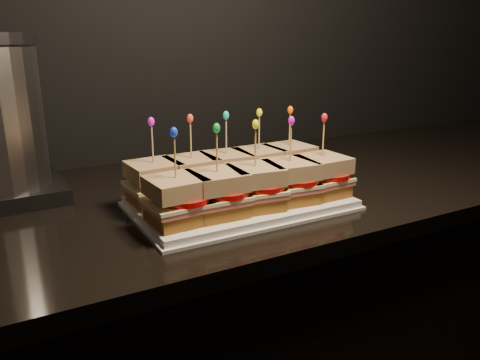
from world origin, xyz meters
TOP-DOWN VIEW (x-y plane):
  - wall_back at (0.00, 2.00)m, footprint 4.00×0.04m
  - cabinet at (-0.76, 1.68)m, footprint 2.53×0.63m
  - granite_slab at (-0.76, 1.68)m, footprint 2.57×0.67m
  - platter at (-0.94, 1.56)m, footprint 0.39×0.24m
  - platter_rim at (-0.94, 1.56)m, footprint 0.41×0.26m
  - sandwich_0_bread_bot at (-1.09, 1.61)m, footprint 0.09×0.09m
  - sandwich_0_ham at (-1.09, 1.61)m, footprint 0.10×0.10m
  - sandwich_0_cheese at (-1.09, 1.61)m, footprint 0.10×0.10m
  - sandwich_0_tomato at (-1.07, 1.61)m, footprint 0.09×0.09m
  - sandwich_0_bread_top at (-1.09, 1.61)m, footprint 0.09×0.09m
  - sandwich_0_pick at (-1.09, 1.61)m, footprint 0.00×0.00m
  - sandwich_0_frill at (-1.09, 1.61)m, footprint 0.01×0.01m
  - sandwich_1_bread_bot at (-1.01, 1.61)m, footprint 0.09×0.09m
  - sandwich_1_ham at (-1.01, 1.61)m, footprint 0.10×0.10m
  - sandwich_1_cheese at (-1.01, 1.61)m, footprint 0.10×0.10m
  - sandwich_1_tomato at (-1.00, 1.61)m, footprint 0.09×0.09m
  - sandwich_1_bread_top at (-1.01, 1.61)m, footprint 0.09×0.09m
  - sandwich_1_pick at (-1.01, 1.61)m, footprint 0.00×0.00m
  - sandwich_1_frill at (-1.01, 1.61)m, footprint 0.01×0.01m
  - sandwich_2_bread_bot at (-0.94, 1.61)m, footprint 0.09×0.09m
  - sandwich_2_ham at (-0.94, 1.61)m, footprint 0.10×0.10m
  - sandwich_2_cheese at (-0.94, 1.61)m, footprint 0.10×0.10m
  - sandwich_2_tomato at (-0.92, 1.61)m, footprint 0.09×0.09m
  - sandwich_2_bread_top at (-0.94, 1.61)m, footprint 0.10×0.10m
  - sandwich_2_pick at (-0.94, 1.61)m, footprint 0.00×0.00m
  - sandwich_2_frill at (-0.94, 1.61)m, footprint 0.01×0.01m
  - sandwich_3_bread_bot at (-0.86, 1.61)m, footprint 0.09×0.09m
  - sandwich_3_ham at (-0.86, 1.61)m, footprint 0.10×0.10m
  - sandwich_3_cheese at (-0.86, 1.61)m, footprint 0.10×0.10m
  - sandwich_3_tomato at (-0.85, 1.61)m, footprint 0.09×0.09m
  - sandwich_3_bread_top at (-0.86, 1.61)m, footprint 0.09×0.09m
  - sandwich_3_pick at (-0.86, 1.61)m, footprint 0.00×0.00m
  - sandwich_3_frill at (-0.86, 1.61)m, footprint 0.01×0.01m
  - sandwich_4_bread_bot at (-0.79, 1.61)m, footprint 0.09×0.09m
  - sandwich_4_ham at (-0.79, 1.61)m, footprint 0.10×0.10m
  - sandwich_4_cheese at (-0.79, 1.61)m, footprint 0.10×0.10m
  - sandwich_4_tomato at (-0.77, 1.61)m, footprint 0.09×0.09m
  - sandwich_4_bread_top at (-0.79, 1.61)m, footprint 0.09×0.09m
  - sandwich_4_pick at (-0.79, 1.61)m, footprint 0.00×0.00m
  - sandwich_4_frill at (-0.79, 1.61)m, footprint 0.01×0.01m
  - sandwich_5_bread_bot at (-1.09, 1.50)m, footprint 0.09×0.09m
  - sandwich_5_ham at (-1.09, 1.50)m, footprint 0.10×0.10m
  - sandwich_5_cheese at (-1.09, 1.50)m, footprint 0.10×0.10m
  - sandwich_5_tomato at (-1.07, 1.49)m, footprint 0.09×0.09m
  - sandwich_5_bread_top at (-1.09, 1.50)m, footprint 0.09×0.09m
  - sandwich_5_pick at (-1.09, 1.50)m, footprint 0.00×0.00m
  - sandwich_5_frill at (-1.09, 1.50)m, footprint 0.01×0.01m
  - sandwich_6_bread_bot at (-1.01, 1.50)m, footprint 0.09×0.09m
  - sandwich_6_ham at (-1.01, 1.50)m, footprint 0.10×0.09m
  - sandwich_6_cheese at (-1.01, 1.50)m, footprint 0.10×0.10m
  - sandwich_6_tomato at (-1.00, 1.49)m, footprint 0.09×0.09m
  - sandwich_6_bread_top at (-1.01, 1.50)m, footprint 0.09×0.09m
  - sandwich_6_pick at (-1.01, 1.50)m, footprint 0.00×0.00m
  - sandwich_6_frill at (-1.01, 1.50)m, footprint 0.01×0.01m
  - sandwich_7_bread_bot at (-0.94, 1.50)m, footprint 0.10×0.10m
  - sandwich_7_ham at (-0.94, 1.50)m, footprint 0.11×0.10m
  - sandwich_7_cheese at (-0.94, 1.50)m, footprint 0.11×0.11m
  - sandwich_7_tomato at (-0.92, 1.49)m, footprint 0.09×0.09m
  - sandwich_7_bread_top at (-0.94, 1.50)m, footprint 0.10×0.10m
  - sandwich_7_pick at (-0.94, 1.50)m, footprint 0.00×0.00m
  - sandwich_7_frill at (-0.94, 1.50)m, footprint 0.01×0.01m
  - sandwich_8_bread_bot at (-0.86, 1.50)m, footprint 0.09×0.09m
  - sandwich_8_ham at (-0.86, 1.50)m, footprint 0.10×0.10m
  - sandwich_8_cheese at (-0.86, 1.50)m, footprint 0.11×0.10m
  - sandwich_8_tomato at (-0.85, 1.49)m, footprint 0.09×0.09m
  - sandwich_8_bread_top at (-0.86, 1.50)m, footprint 0.10×0.10m
  - sandwich_8_pick at (-0.86, 1.50)m, footprint 0.00×0.00m
  - sandwich_8_frill at (-0.86, 1.50)m, footprint 0.01×0.01m
  - sandwich_9_bread_bot at (-0.79, 1.50)m, footprint 0.09×0.09m
  - sandwich_9_ham at (-0.79, 1.50)m, footprint 0.10×0.09m
  - sandwich_9_cheese at (-0.79, 1.50)m, footprint 0.10×0.10m
  - sandwich_9_tomato at (-0.77, 1.49)m, footprint 0.09×0.09m
  - sandwich_9_bread_top at (-0.79, 1.50)m, footprint 0.09×0.09m
  - sandwich_9_pick at (-0.79, 1.50)m, footprint 0.00×0.00m
  - sandwich_9_frill at (-0.79, 1.50)m, footprint 0.01×0.01m

SIDE VIEW (x-z plane):
  - cabinet at x=-0.76m, z-range 0.00..0.89m
  - granite_slab at x=-0.76m, z-range 0.89..0.92m
  - platter_rim at x=-0.94m, z-range 0.92..0.93m
  - platter at x=-0.94m, z-range 0.92..0.94m
  - sandwich_0_bread_bot at x=-1.09m, z-range 0.94..0.97m
  - sandwich_1_bread_bot at x=-1.01m, z-range 0.94..0.97m
  - sandwich_2_bread_bot at x=-0.94m, z-range 0.94..0.97m
  - sandwich_3_bread_bot at x=-0.86m, z-range 0.94..0.97m
  - sandwich_4_bread_bot at x=-0.79m, z-range 0.94..0.97m
  - sandwich_5_bread_bot at x=-1.09m, z-range 0.94..0.97m
  - sandwich_6_bread_bot at x=-1.01m, z-range 0.94..0.97m
  - sandwich_7_bread_bot at x=-0.94m, z-range 0.94..0.97m
  - sandwich_8_bread_bot at x=-0.86m, z-range 0.94..0.97m
  - sandwich_9_bread_bot at x=-0.79m, z-range 0.94..0.97m
  - sandwich_0_ham at x=-1.09m, z-range 0.97..0.97m
  - sandwich_1_ham at x=-1.01m, z-range 0.97..0.97m
  - sandwich_2_ham at x=-0.94m, z-range 0.97..0.97m
  - sandwich_3_ham at x=-0.86m, z-range 0.97..0.97m
  - sandwich_4_ham at x=-0.79m, z-range 0.97..0.97m
  - sandwich_5_ham at x=-1.09m, z-range 0.97..0.97m
  - sandwich_6_ham at x=-1.01m, z-range 0.97..0.97m
  - sandwich_7_ham at x=-0.94m, z-range 0.97..0.97m
  - sandwich_8_ham at x=-0.86m, z-range 0.97..0.97m
  - sandwich_9_ham at x=-0.79m, z-range 0.97..0.97m
  - sandwich_0_cheese at x=-1.09m, z-range 0.97..0.98m
  - sandwich_1_cheese at x=-1.01m, z-range 0.97..0.98m
  - sandwich_2_cheese at x=-0.94m, z-range 0.97..0.98m
  - sandwich_3_cheese at x=-0.86m, z-range 0.97..0.98m
  - sandwich_4_cheese at x=-0.79m, z-range 0.97..0.98m
  - sandwich_5_cheese at x=-1.09m, z-range 0.97..0.98m
  - sandwich_6_cheese at x=-1.01m, z-range 0.97..0.98m
  - sandwich_7_cheese at x=-0.94m, z-range 0.97..0.98m
  - sandwich_8_cheese at x=-0.86m, z-range 0.97..0.98m
  - sandwich_9_cheese at x=-0.79m, z-range 0.97..0.98m
  - sandwich_0_tomato at x=-1.07m, z-range 0.98..0.99m
  - sandwich_1_tomato at x=-1.00m, z-range 0.98..0.99m
  - sandwich_2_tomato at x=-0.92m, z-range 0.98..0.99m
  - sandwich_3_tomato at x=-0.85m, z-range 0.98..0.99m
  - sandwich_4_tomato at x=-0.77m, z-range 0.98..0.99m
  - sandwich_5_tomato at x=-1.07m, z-range 0.98..0.99m
  - sandwich_6_tomato at x=-1.00m, z-range 0.98..0.99m
  - sandwich_7_tomato at x=-0.92m, z-range 0.98..0.99m
  - sandwich_8_tomato at x=-0.85m, z-range 0.98..0.99m
  - sandwich_9_tomato at x=-0.77m, z-range 0.98..0.99m
  - sandwich_0_bread_top at x=-1.09m, z-range 0.99..1.02m
  - sandwich_1_bread_top at x=-1.01m, z-range 0.99..1.02m
  - sandwich_2_bread_top at x=-0.94m, z-range 0.99..1.02m
  - sandwich_3_bread_top at x=-0.86m, z-range 0.99..1.02m
  - sandwich_4_bread_top at x=-0.79m, z-range 0.99..1.02m
  - sandwich_5_bread_top at x=-1.09m, z-range 0.99..1.02m
  - sandwich_6_bread_top at x=-1.01m, z-range 0.99..1.02m
  - sandwich_7_bread_top at x=-0.94m, z-range 0.99..1.02m
  - sandwich_8_bread_top at x=-0.86m, z-range 0.99..1.02m
  - sandwich_9_bread_top at x=-0.79m, z-range 0.99..1.02m
  - sandwich_0_pick at x=-1.09m, z-range 1.00..1.09m
  - sandwich_1_pick at x=-1.01m, z-range 1.00..1.09m
  - sandwich_2_pick at x=-0.94m, z-range 1.00..1.09m
  - sandwich_3_pick at x=-0.86m, z-range 1.00..1.09m
  - sandwich_4_pick at x=-0.79m, z-range 1.00..1.09m
  - sandwich_5_pick at x=-1.09m, z-range 1.00..1.09m
  - sandwich_6_pick at x=-1.01m, z-range 1.00..1.09m
  - sandwich_7_pick at x=-0.94m, z-range 1.00..1.09m
  - sandwich_8_pick at x=-0.86m, z-range 1.00..1.09m
  - sandwich_9_pick at x=-0.79m, z-range 1.00..1.09m
  - sandwich_0_frill at x=-1.09m, z-range 1.09..1.10m
  - sandwich_1_frill at x=-1.01m, z-range 1.09..1.10m
  - sandwich_2_frill at x=-0.94m, z-range 1.09..1.10m
  - sandwich_3_frill at x=-0.86m, z-range 1.09..1.10m
  - sandwich_4_frill at x=-0.79m, z-range 1.09..1.10m
  - sandwich_5_frill at x=-1.09m, z-range 1.09..1.10m
  - sandwich_6_frill at x=-1.01m, z-range 1.09..1.10m
  - sandwich_7_frill at x=-0.94m, z-range 1.09..1.10m
  - sandwich_8_frill at x=-0.86m, z-range 1.09..1.10m
  - sandwich_9_frill at x=-0.79m, z-range 1.09..1.10m
  - wall_back at x=0.00m, z-range 0.00..2.70m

